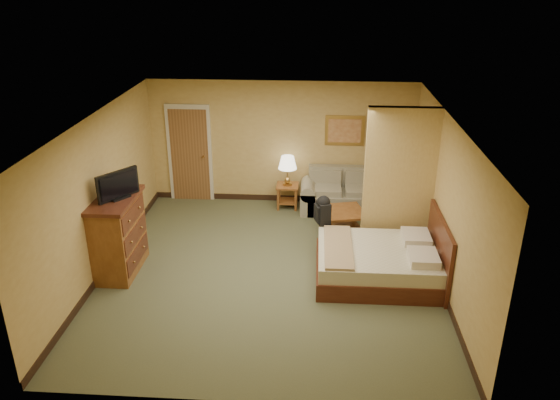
# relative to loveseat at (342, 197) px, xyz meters

# --- Properties ---
(floor) EXTENTS (6.00, 6.00, 0.00)m
(floor) POSITION_rel_loveseat_xyz_m (-1.29, -2.57, -0.29)
(floor) COLOR #515537
(floor) RESTS_ON ground
(ceiling) EXTENTS (6.00, 6.00, 0.00)m
(ceiling) POSITION_rel_loveseat_xyz_m (-1.29, -2.57, 2.31)
(ceiling) COLOR white
(ceiling) RESTS_ON back_wall
(back_wall) EXTENTS (5.50, 0.02, 2.60)m
(back_wall) POSITION_rel_loveseat_xyz_m (-1.29, 0.43, 1.01)
(back_wall) COLOR tan
(back_wall) RESTS_ON floor
(left_wall) EXTENTS (0.02, 6.00, 2.60)m
(left_wall) POSITION_rel_loveseat_xyz_m (-4.04, -2.57, 1.01)
(left_wall) COLOR tan
(left_wall) RESTS_ON floor
(right_wall) EXTENTS (0.02, 6.00, 2.60)m
(right_wall) POSITION_rel_loveseat_xyz_m (1.46, -2.57, 1.01)
(right_wall) COLOR tan
(right_wall) RESTS_ON floor
(partition) EXTENTS (1.20, 0.15, 2.60)m
(partition) POSITION_rel_loveseat_xyz_m (0.86, -1.65, 1.01)
(partition) COLOR tan
(partition) RESTS_ON floor
(door) EXTENTS (0.94, 0.16, 2.10)m
(door) POSITION_rel_loveseat_xyz_m (-3.24, 0.39, 0.75)
(door) COLOR beige
(door) RESTS_ON floor
(baseboard) EXTENTS (5.50, 0.02, 0.12)m
(baseboard) POSITION_rel_loveseat_xyz_m (-1.29, 0.42, -0.23)
(baseboard) COLOR black
(baseboard) RESTS_ON floor
(loveseat) EXTENTS (1.74, 0.81, 0.88)m
(loveseat) POSITION_rel_loveseat_xyz_m (0.00, 0.00, 0.00)
(loveseat) COLOR gray
(loveseat) RESTS_ON floor
(side_table) EXTENTS (0.46, 0.46, 0.50)m
(side_table) POSITION_rel_loveseat_xyz_m (-1.15, 0.08, 0.05)
(side_table) COLOR brown
(side_table) RESTS_ON floor
(table_lamp) EXTENTS (0.38, 0.38, 0.63)m
(table_lamp) POSITION_rel_loveseat_xyz_m (-1.15, 0.08, 0.69)
(table_lamp) COLOR #B18541
(table_lamp) RESTS_ON side_table
(coffee_table) EXTENTS (0.93, 0.93, 0.49)m
(coffee_table) POSITION_rel_loveseat_xyz_m (-0.04, -1.14, 0.07)
(coffee_table) COLOR brown
(coffee_table) RESTS_ON floor
(wall_picture) EXTENTS (0.80, 0.04, 0.62)m
(wall_picture) POSITION_rel_loveseat_xyz_m (0.00, 0.40, 1.31)
(wall_picture) COLOR #B78E3F
(wall_picture) RESTS_ON back_wall
(dresser) EXTENTS (0.65, 1.23, 1.32)m
(dresser) POSITION_rel_loveseat_xyz_m (-3.77, -2.71, 0.38)
(dresser) COLOR brown
(dresser) RESTS_ON floor
(tv) EXTENTS (0.48, 0.63, 0.45)m
(tv) POSITION_rel_loveseat_xyz_m (-3.67, -2.71, 1.24)
(tv) COLOR black
(tv) RESTS_ON dresser
(bed) EXTENTS (1.97, 1.66, 1.08)m
(bed) POSITION_rel_loveseat_xyz_m (0.53, -2.67, 0.01)
(bed) COLOR #461C10
(bed) RESTS_ON floor
(backpack) EXTENTS (0.28, 0.34, 0.51)m
(backpack) POSITION_rel_loveseat_xyz_m (-0.42, -1.76, 0.51)
(backpack) COLOR black
(backpack) RESTS_ON bed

